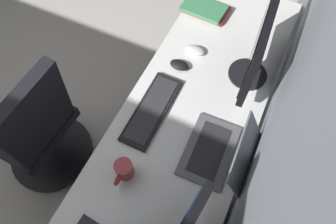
% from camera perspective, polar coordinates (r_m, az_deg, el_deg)
% --- Properties ---
extents(wall_back, '(5.09, 0.10, 2.60)m').
position_cam_1_polar(wall_back, '(0.93, 28.24, 4.90)').
color(wall_back, '#8C939E').
rests_on(wall_back, ground).
extents(desk, '(2.26, 0.64, 0.73)m').
position_cam_1_polar(desk, '(1.42, 1.83, -6.27)').
color(desk, white).
rests_on(desk, ground).
extents(drawer_pedestal, '(0.40, 0.51, 0.69)m').
position_cam_1_polar(drawer_pedestal, '(1.65, -2.23, -19.73)').
color(drawer_pedestal, white).
rests_on(drawer_pedestal, ground).
extents(monitor_secondary, '(0.55, 0.20, 0.43)m').
position_cam_1_polar(monitor_secondary, '(1.41, 17.48, 12.91)').
color(monitor_secondary, black).
rests_on(monitor_secondary, desk).
extents(laptop_leftmost, '(0.33, 0.31, 0.19)m').
position_cam_1_polar(laptop_leftmost, '(1.31, 10.69, -7.74)').
color(laptop_leftmost, '#595B60').
rests_on(laptop_leftmost, desk).
extents(keyboard_spare, '(0.42, 0.14, 0.02)m').
position_cam_1_polar(keyboard_spare, '(1.42, -3.17, 0.49)').
color(keyboard_spare, black).
rests_on(keyboard_spare, desk).
extents(mouse_main, '(0.06, 0.10, 0.03)m').
position_cam_1_polar(mouse_main, '(1.63, 5.38, 11.92)').
color(mouse_main, silver).
rests_on(mouse_main, desk).
extents(mouse_spare, '(0.06, 0.10, 0.03)m').
position_cam_1_polar(mouse_spare, '(1.56, 2.25, 9.16)').
color(mouse_spare, black).
rests_on(mouse_spare, desk).
extents(book_stack_near, '(0.19, 0.27, 0.05)m').
position_cam_1_polar(book_stack_near, '(1.84, 7.27, 19.32)').
color(book_stack_near, '#B2383D').
rests_on(book_stack_near, desk).
extents(coffee_mug, '(0.12, 0.08, 0.09)m').
position_cam_1_polar(coffee_mug, '(1.27, -8.61, -11.07)').
color(coffee_mug, '#A53338').
rests_on(coffee_mug, desk).
extents(office_chair, '(0.56, 0.56, 0.97)m').
position_cam_1_polar(office_chair, '(1.83, -24.13, -3.50)').
color(office_chair, black).
rests_on(office_chair, ground).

